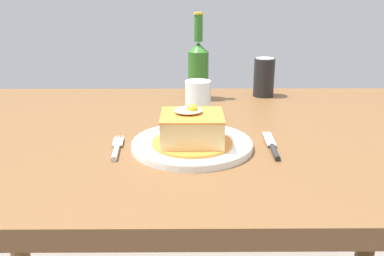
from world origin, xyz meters
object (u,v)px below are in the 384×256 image
object	(u,v)px
main_plate	(192,144)
knife	(273,148)
fork	(116,149)
beer_bottle_green	(198,68)
drinking_glass	(198,103)
soda_can	(264,77)

from	to	relation	value
main_plate	knife	world-z (taller)	main_plate
main_plate	fork	xyz separation A→B (m)	(-0.16, -0.02, -0.00)
beer_bottle_green	knife	bearing A→B (deg)	-71.17
main_plate	drinking_glass	size ratio (longest dim) A/B	2.53
knife	beer_bottle_green	size ratio (longest dim) A/B	0.62
fork	drinking_glass	distance (m)	0.30
main_plate	soda_can	distance (m)	0.53
knife	beer_bottle_green	distance (m)	0.48
fork	drinking_glass	bearing A→B (deg)	52.28
soda_can	drinking_glass	distance (m)	0.34
drinking_glass	soda_can	bearing A→B (deg)	49.53
knife	drinking_glass	xyz separation A→B (m)	(-0.16, 0.23, 0.04)
knife	beer_bottle_green	bearing A→B (deg)	108.83
main_plate	beer_bottle_green	distance (m)	0.44
knife	beer_bottle_green	world-z (taller)	beer_bottle_green
fork	soda_can	world-z (taller)	soda_can
beer_bottle_green	drinking_glass	size ratio (longest dim) A/B	2.53
soda_can	beer_bottle_green	distance (m)	0.22
main_plate	beer_bottle_green	world-z (taller)	beer_bottle_green
fork	soda_can	xyz separation A→B (m)	(0.40, 0.49, 0.06)
fork	knife	size ratio (longest dim) A/B	0.86
soda_can	main_plate	bearing A→B (deg)	-116.60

